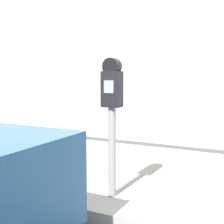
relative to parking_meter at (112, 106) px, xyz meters
The scene contains 3 objects.
sidewalk 1.53m from the parking_meter, 59.26° to the left, with size 24.00×2.80×0.13m.
building_facade 3.62m from the parking_meter, 80.19° to the left, with size 24.00×0.30×4.60m.
parking_meter is the anchor object (origin of this frame).
Camera 1 is at (0.83, -1.62, 1.40)m, focal length 50.00 mm.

